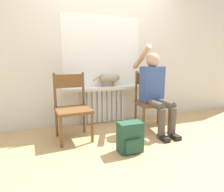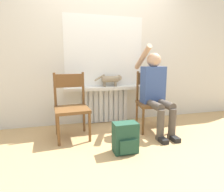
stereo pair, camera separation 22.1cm
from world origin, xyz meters
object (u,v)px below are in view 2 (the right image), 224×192
(person, at_px, (156,89))
(cat, at_px, (112,79))
(chair_left, at_px, (71,106))
(chair_right, at_px, (152,101))
(backpack, at_px, (125,138))

(person, xyz_separation_m, cat, (-0.51, 0.61, 0.10))
(chair_left, bearing_deg, chair_right, -3.59)
(chair_right, relative_size, cat, 1.87)
(chair_left, bearing_deg, person, -8.69)
(chair_right, xyz_separation_m, person, (-0.01, -0.11, 0.21))
(person, height_order, cat, person)
(person, xyz_separation_m, backpack, (-0.66, -0.54, -0.49))
(chair_left, xyz_separation_m, chair_right, (1.24, -0.00, 0.00))
(chair_left, height_order, chair_right, same)
(cat, distance_m, backpack, 1.29)
(chair_left, xyz_separation_m, cat, (0.72, 0.50, 0.31))
(chair_right, bearing_deg, cat, 146.43)
(chair_left, distance_m, cat, 0.93)
(chair_right, bearing_deg, chair_left, -169.97)
(person, bearing_deg, chair_left, 174.87)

